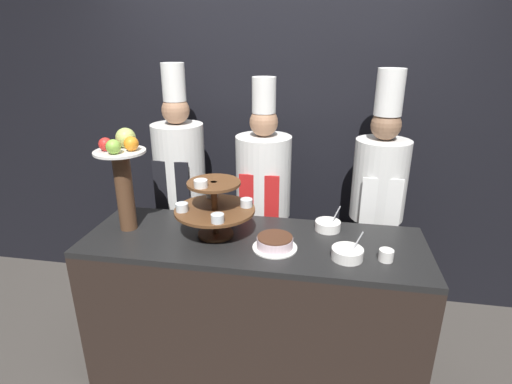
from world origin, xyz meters
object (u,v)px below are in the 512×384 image
object	(u,v)px
chef_left	(181,185)
chef_center_left	(263,196)
serving_bowl_far	(328,225)
cup_white	(386,255)
serving_bowl_near	(347,253)
chef_center_right	(377,199)
cake_round	(275,243)
tiered_stand	(214,206)
fruit_pedestal	(123,170)

from	to	relation	value
chef_left	chef_center_left	xyz separation A→B (m)	(0.61, -0.00, -0.05)
serving_bowl_far	cup_white	bearing A→B (deg)	-46.07
serving_bowl_near	chef_center_right	distance (m)	0.77
cake_round	cup_white	xyz separation A→B (m)	(0.58, -0.03, -0.00)
cake_round	chef_center_right	xyz separation A→B (m)	(0.60, 0.69, 0.02)
tiered_stand	cake_round	bearing A→B (deg)	-14.76
cup_white	chef_center_right	distance (m)	0.72
cup_white	serving_bowl_near	world-z (taller)	serving_bowl_near
cup_white	serving_bowl_far	size ratio (longest dim) A/B	0.48
fruit_pedestal	cup_white	world-z (taller)	fruit_pedestal
fruit_pedestal	chef_left	world-z (taller)	chef_left
tiered_stand	cup_white	bearing A→B (deg)	-7.48
cake_round	serving_bowl_near	distance (m)	0.38
tiered_stand	chef_center_right	xyz separation A→B (m)	(0.96, 0.60, -0.13)
cup_white	serving_bowl_near	distance (m)	0.19
chef_center_left	chef_center_right	xyz separation A→B (m)	(0.78, 0.00, 0.03)
serving_bowl_far	chef_left	distance (m)	1.14
tiered_stand	fruit_pedestal	xyz separation A→B (m)	(-0.53, 0.01, 0.18)
serving_bowl_near	chef_left	bearing A→B (deg)	147.74
serving_bowl_far	chef_center_left	size ratio (longest dim) A/B	0.09
serving_bowl_near	chef_left	size ratio (longest dim) A/B	0.09
serving_bowl_far	chef_left	bearing A→B (deg)	158.76
cake_round	serving_bowl_far	size ratio (longest dim) A/B	1.56
tiered_stand	chef_center_right	distance (m)	1.14
chef_center_left	chef_left	bearing A→B (deg)	180.00
cake_round	chef_center_left	size ratio (longest dim) A/B	0.14
fruit_pedestal	chef_center_right	world-z (taller)	chef_center_right
cake_round	chef_center_right	size ratio (longest dim) A/B	0.13
tiered_stand	serving_bowl_far	size ratio (longest dim) A/B	2.92
chef_left	chef_center_right	distance (m)	1.39
tiered_stand	fruit_pedestal	distance (m)	0.56
tiered_stand	cake_round	distance (m)	0.40
chef_left	chef_center_right	world-z (taller)	chef_left
chef_center_right	serving_bowl_far	bearing A→B (deg)	-128.18
chef_left	cup_white	bearing A→B (deg)	-27.93
cake_round	cup_white	size ratio (longest dim) A/B	3.26
chef_center_right	chef_left	bearing A→B (deg)	-180.00
chef_center_right	fruit_pedestal	bearing A→B (deg)	-158.48
fruit_pedestal	chef_center_left	bearing A→B (deg)	39.40
fruit_pedestal	chef_left	distance (m)	0.67
cake_round	chef_left	size ratio (longest dim) A/B	0.13
cake_round	serving_bowl_near	bearing A→B (deg)	-6.39
serving_bowl_far	fruit_pedestal	bearing A→B (deg)	-171.40
fruit_pedestal	chef_left	size ratio (longest dim) A/B	0.32
fruit_pedestal	cup_white	distance (m)	1.51
serving_bowl_near	chef_center_left	distance (m)	0.92
tiered_stand	fruit_pedestal	world-z (taller)	fruit_pedestal
tiered_stand	chef_center_right	bearing A→B (deg)	31.80
tiered_stand	chef_center_right	size ratio (longest dim) A/B	0.25
fruit_pedestal	serving_bowl_far	bearing A→B (deg)	8.60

